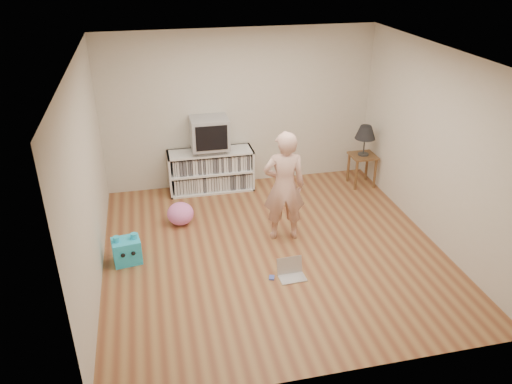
{
  "coord_description": "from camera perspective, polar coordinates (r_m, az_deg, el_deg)",
  "views": [
    {
      "loc": [
        -1.49,
        -5.54,
        3.78
      ],
      "look_at": [
        -0.14,
        0.4,
        0.7
      ],
      "focal_mm": 35.0,
      "sensor_mm": 36.0,
      "label": 1
    }
  ],
  "objects": [
    {
      "name": "media_unit",
      "position": [
        8.37,
        -5.18,
        2.5
      ],
      "size": [
        1.4,
        0.45,
        0.7
      ],
      "color": "white",
      "rests_on": "ground"
    },
    {
      "name": "side_table",
      "position": [
        8.66,
        12.06,
        3.35
      ],
      "size": [
        0.42,
        0.42,
        0.55
      ],
      "color": "brown",
      "rests_on": "ground"
    },
    {
      "name": "table_lamp",
      "position": [
        8.47,
        12.4,
        6.61
      ],
      "size": [
        0.34,
        0.34,
        0.52
      ],
      "color": "#333333",
      "rests_on": "side_table"
    },
    {
      "name": "plush_pink",
      "position": [
        7.47,
        -8.64,
        -2.46
      ],
      "size": [
        0.51,
        0.51,
        0.33
      ],
      "primitive_type": "ellipsoid",
      "rotation": [
        0.0,
        0.0,
        0.39
      ],
      "color": "#F174CC",
      "rests_on": "ground"
    },
    {
      "name": "crt_tv",
      "position": [
        8.1,
        -5.35,
        6.77
      ],
      "size": [
        0.6,
        0.53,
        0.5
      ],
      "color": "#9B9B9F",
      "rests_on": "dvd_deck"
    },
    {
      "name": "walls",
      "position": [
        6.25,
        2.11,
        3.41
      ],
      "size": [
        4.52,
        4.52,
        2.6
      ],
      "color": "beige",
      "rests_on": "ground"
    },
    {
      "name": "playing_cards",
      "position": [
        6.33,
        1.8,
        -9.75
      ],
      "size": [
        0.09,
        0.11,
        0.02
      ],
      "primitive_type": "cube",
      "rotation": [
        0.0,
        0.0,
        -0.32
      ],
      "color": "#495BC3",
      "rests_on": "ground"
    },
    {
      "name": "laptop",
      "position": [
        6.35,
        4.01,
        -9.06
      ],
      "size": [
        0.34,
        0.28,
        0.23
      ],
      "rotation": [
        0.0,
        0.0,
        0.04
      ],
      "color": "silver",
      "rests_on": "ground"
    },
    {
      "name": "ceiling",
      "position": [
        5.85,
        2.33,
        15.17
      ],
      "size": [
        4.5,
        4.5,
        0.01
      ],
      "primitive_type": "cube",
      "color": "white",
      "rests_on": "walls"
    },
    {
      "name": "plush_blue",
      "position": [
        6.74,
        -14.54,
        -6.49
      ],
      "size": [
        0.39,
        0.34,
        0.41
      ],
      "rotation": [
        0.0,
        0.0,
        0.14
      ],
      "color": "#24C2FC",
      "rests_on": "ground"
    },
    {
      "name": "dvd_deck",
      "position": [
        8.2,
        -5.27,
        4.91
      ],
      "size": [
        0.45,
        0.35,
        0.07
      ],
      "primitive_type": "cube",
      "color": "gray",
      "rests_on": "media_unit"
    },
    {
      "name": "person",
      "position": [
        6.78,
        3.23,
        0.61
      ],
      "size": [
        0.62,
        0.46,
        1.59
      ],
      "primitive_type": "imported",
      "rotation": [
        0.0,
        0.0,
        3.0
      ],
      "color": "#DDA896",
      "rests_on": "ground"
    },
    {
      "name": "ground",
      "position": [
        6.87,
        1.93,
        -6.59
      ],
      "size": [
        4.5,
        4.5,
        0.0
      ],
      "primitive_type": "plane",
      "color": "brown",
      "rests_on": "ground"
    }
  ]
}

